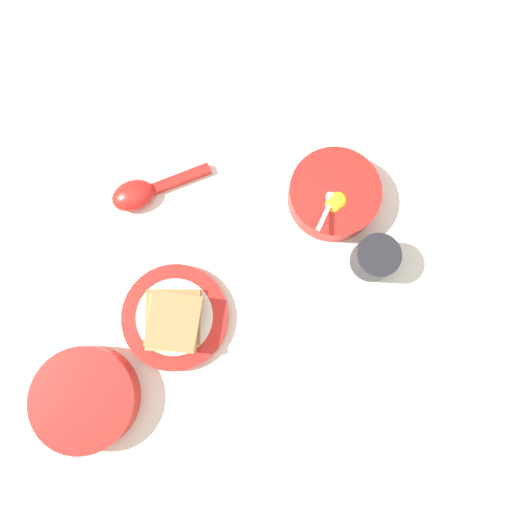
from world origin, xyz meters
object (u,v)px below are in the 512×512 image
toast_plate (176,319)px  soup_spoon (141,192)px  egg_bowl (334,195)px  toast_sandwich (173,320)px  drinking_cup (375,258)px  congee_bowl (85,399)px

toast_plate → soup_spoon: size_ratio=0.98×
egg_bowl → soup_spoon: 0.33m
toast_plate → toast_sandwich: size_ratio=1.35×
egg_bowl → soup_spoon: egg_bowl is taller
soup_spoon → toast_plate: bearing=166.5°
egg_bowl → drinking_cup: (-0.13, 0.00, 0.01)m
egg_bowl → toast_plate: (-0.05, 0.33, -0.02)m
egg_bowl → soup_spoon: bearing=58.4°
toast_sandwich → drinking_cup: 0.34m
egg_bowl → congee_bowl: 0.52m
toast_plate → drinking_cup: 0.34m
toast_plate → toast_sandwich: 0.03m
toast_sandwich → congee_bowl: (-0.04, 0.18, -0.01)m
toast_sandwich → toast_plate: bearing=-43.1°
egg_bowl → toast_sandwich: 0.34m
toast_plate → soup_spoon: soup_spoon is taller
toast_sandwich → egg_bowl: bearing=-81.6°
toast_plate → congee_bowl: (-0.04, 0.18, 0.02)m
drinking_cup → egg_bowl: bearing=-0.3°
congee_bowl → toast_plate: bearing=-78.0°
toast_sandwich → soup_spoon: toast_sandwich is taller
soup_spoon → congee_bowl: congee_bowl is taller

